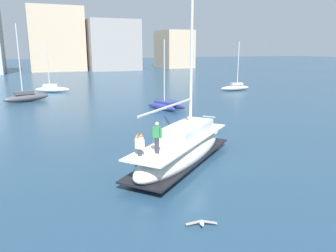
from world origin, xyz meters
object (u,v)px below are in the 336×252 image
Objects in this scene: moored_ketch_distant at (166,104)px; moored_catamaran at (52,89)px; moored_cutter_left at (235,87)px; moored_cutter_right at (26,97)px; seagull at (202,223)px; mooring_buoy at (213,131)px; main_sailboat at (182,148)px.

moored_catamaran is at bearing 117.92° from moored_ketch_distant.
moored_catamaran is 0.93× the size of moored_cutter_left.
moored_cutter_left is 0.80× the size of moored_cutter_right.
moored_ketch_distant reaches higher than seagull.
seagull is at bearing -80.40° from moored_cutter_right.
moored_ketch_distant is 7.83× the size of mooring_buoy.
moored_cutter_left reaches higher than seagull.
main_sailboat is at bearing -135.00° from mooring_buoy.
moored_cutter_right is 7.92× the size of seagull.
moored_cutter_right is at bearing 106.20° from main_sailboat.
moored_ketch_distant is at bearing 70.37° from seagull.
seagull is at bearing -109.63° from moored_ketch_distant.
moored_cutter_right is 18.17m from moored_ketch_distant.
seagull is 13.76m from mooring_buoy.
moored_ketch_distant is (10.35, -19.53, -0.00)m from moored_catamaran.
main_sailboat is 1.88× the size of moored_ketch_distant.
moored_cutter_right is (-29.98, 1.14, 0.07)m from moored_cutter_left.
seagull is at bearing -125.94° from moored_cutter_left.
seagull is (-2.29, -6.52, -0.77)m from main_sailboat.
mooring_buoy is (7.38, 11.61, 0.07)m from seagull.
moored_ketch_distant is at bearing 86.09° from mooring_buoy.
main_sailboat reaches higher than mooring_buoy.
seagull is 1.24× the size of mooring_buoy.
moored_ketch_distant is at bearing -62.08° from moored_catamaran.
main_sailboat reaches higher than moored_cutter_left.
moored_cutter_left is 7.90× the size of mooring_buoy.
moored_cutter_left is at bearing 52.31° from mooring_buoy.
moored_ketch_distant reaches higher than moored_catamaran.
moored_cutter_right is 26.40m from mooring_buoy.
moored_catamaran is 8.71m from moored_cutter_right.
mooring_buoy is (13.21, -22.85, -0.41)m from moored_cutter_right.
moored_cutter_left is 6.37× the size of seagull.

